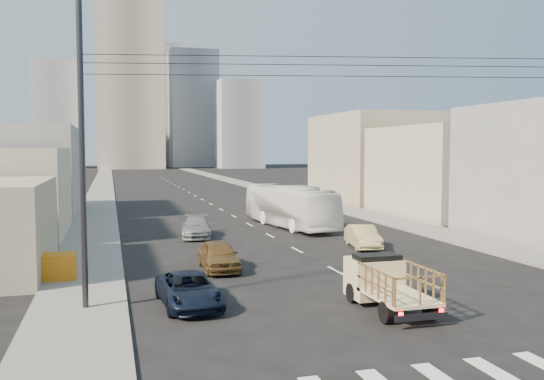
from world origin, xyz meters
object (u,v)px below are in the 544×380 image
navy_pickup (189,290)px  streetlamp_left (85,135)px  flatbed_pickup (387,280)px  sedan_brown (219,255)px  crate_stack (55,267)px  city_bus (290,206)px  sedan_grey (196,227)px  sedan_tan (363,237)px

navy_pickup → streetlamp_left: (-3.64, 0.45, 5.82)m
flatbed_pickup → sedan_brown: 9.81m
streetlamp_left → crate_stack: bearing=107.2°
navy_pickup → crate_stack: bearing=129.2°
flatbed_pickup → city_bus: (3.39, 22.68, 0.50)m
sedan_grey → sedan_tan: bearing=-29.8°
flatbed_pickup → navy_pickup: bearing=161.0°
sedan_grey → crate_stack: size_ratio=2.59×
flatbed_pickup → crate_stack: 14.65m
flatbed_pickup → city_bus: bearing=81.5°
sedan_brown → streetlamp_left: size_ratio=0.35×
navy_pickup → crate_stack: (-5.25, 5.63, 0.07)m
flatbed_pickup → streetlamp_left: bearing=164.9°
flatbed_pickup → sedan_brown: (-4.72, 8.60, -0.38)m
flatbed_pickup → crate_stack: (-12.25, 8.04, -0.40)m
city_bus → flatbed_pickup: bearing=-107.0°
sedan_brown → sedan_tan: 10.28m
sedan_brown → crate_stack: (-7.53, -0.56, -0.03)m
sedan_tan → crate_stack: 17.61m
sedan_tan → sedan_grey: bearing=152.3°
navy_pickup → city_bus: bearing=59.1°
flatbed_pickup → streetlamp_left: size_ratio=0.37×
sedan_tan → streetlamp_left: (-15.43, -9.63, 5.76)m
navy_pickup → streetlamp_left: bearing=169.1°
crate_stack → flatbed_pickup: bearing=-33.3°
streetlamp_left → crate_stack: (-1.61, 5.18, -5.75)m
sedan_brown → streetlamp_left: bearing=-134.9°
sedan_brown → crate_stack: size_ratio=2.34×
navy_pickup → sedan_brown: bearing=66.0°
navy_pickup → sedan_tan: sedan_tan is taller
sedan_brown → sedan_grey: size_ratio=0.90×
streetlamp_left → navy_pickup: bearing=-7.1°
sedan_brown → crate_stack: sedan_brown is taller
flatbed_pickup → city_bus: 22.94m
flatbed_pickup → streetlamp_left: 12.24m
sedan_brown → sedan_grey: 10.91m
flatbed_pickup → sedan_tan: bearing=69.0°
city_bus → sedan_brown: bearing=-128.4°
sedan_tan → crate_stack: sedan_tan is taller
flatbed_pickup → sedan_brown: size_ratio=1.05×
sedan_grey → streetlamp_left: size_ratio=0.39×
navy_pickup → city_bus: (10.39, 20.27, 0.98)m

